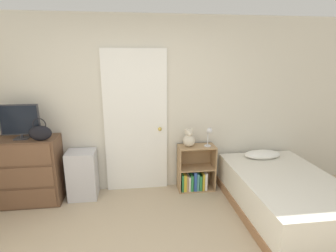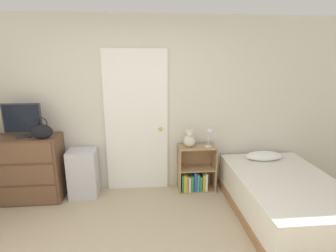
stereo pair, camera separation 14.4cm
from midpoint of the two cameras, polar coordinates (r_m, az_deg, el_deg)
wall_back at (r=3.87m, az=-5.22°, el=4.27°), size 10.00×0.06×2.55m
door_closed at (r=3.87m, az=-5.80°, el=0.81°), size 0.91×0.09×2.10m
dresser at (r=4.15m, az=-27.11°, el=-8.28°), size 0.89×0.44×0.93m
tv at (r=3.94m, az=-28.24°, el=1.23°), size 0.49×0.16×0.46m
handbag at (r=3.76m, az=-24.82°, el=-1.06°), size 0.28×0.10×0.30m
storage_bin at (r=4.02m, az=-16.94°, el=-9.76°), size 0.40×0.34×0.70m
bookshelf at (r=4.08m, az=6.99°, el=-10.38°), size 0.55×0.29×0.70m
teddy_bear at (r=3.86m, az=5.75°, el=-2.86°), size 0.18×0.18×0.27m
desk_lamp at (r=3.86m, az=10.14°, el=-1.67°), size 0.11×0.11×0.29m
bed at (r=3.78m, az=25.14°, el=-13.82°), size 1.22×1.87×0.62m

